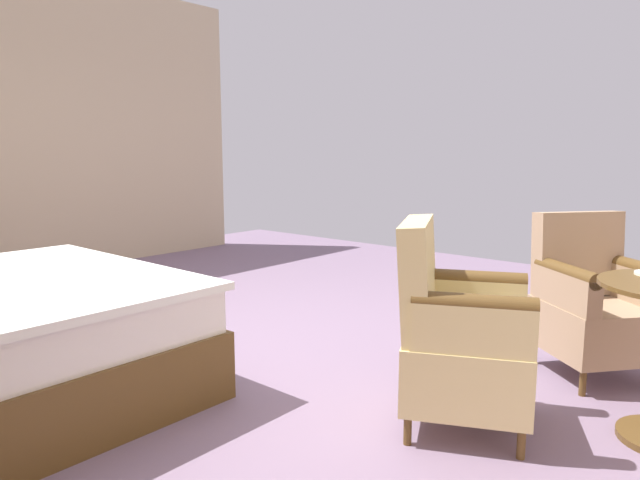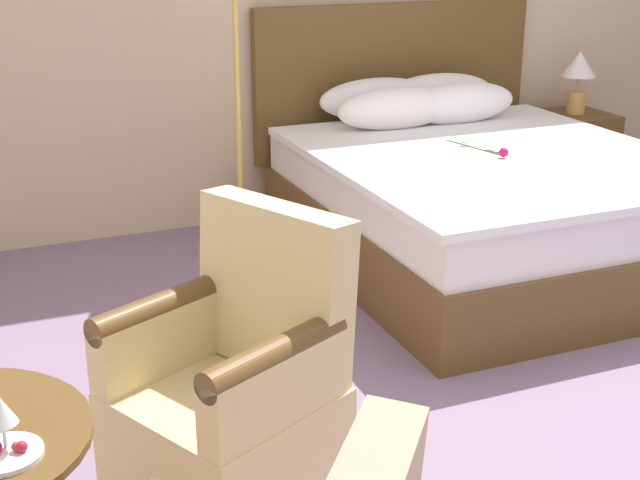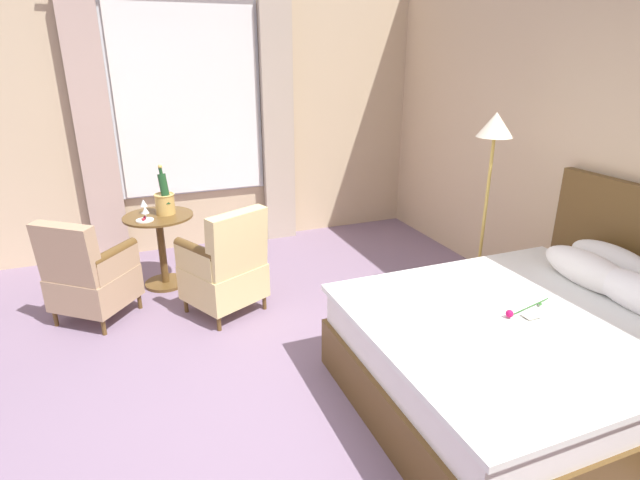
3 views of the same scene
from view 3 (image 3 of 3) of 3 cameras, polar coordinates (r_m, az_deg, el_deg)
name	(u,v)px [view 3 (image 3 of 3)]	position (r m, az deg, el deg)	size (l,w,h in m)	color
ground_plane	(289,424)	(3.29, -3.56, -20.28)	(8.20, 8.20, 0.00)	slate
wall_window_side	(189,112)	(5.85, -14.75, 13.96)	(0.27, 5.48, 3.10)	#CAB18B
bed	(539,347)	(3.60, 23.79, -11.18)	(1.83, 2.22, 1.28)	brown
floor_lamp_brass	(492,154)	(4.36, 19.07, 9.28)	(0.29, 0.29, 1.71)	gold
side_table_round	(161,243)	(5.04, -17.68, -0.38)	(0.65, 0.65, 0.72)	brown
champagne_bucket	(165,200)	(4.94, -17.32, 4.41)	(0.19, 0.19, 0.47)	tan
wine_glass_near_bucket	(144,204)	(5.03, -19.51, 3.93)	(0.07, 0.07, 0.14)	white
wine_glass_near_edge	(145,211)	(4.79, -19.34, 3.15)	(0.07, 0.07, 0.13)	white
snack_plate	(145,220)	(4.82, -19.39, 2.18)	(0.16, 0.16, 0.04)	white
armchair_by_window	(226,268)	(4.35, -10.70, -3.18)	(0.77, 0.76, 0.97)	brown
armchair_facing_bed	(89,275)	(4.59, -24.92, -3.68)	(0.79, 0.79, 0.93)	brown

